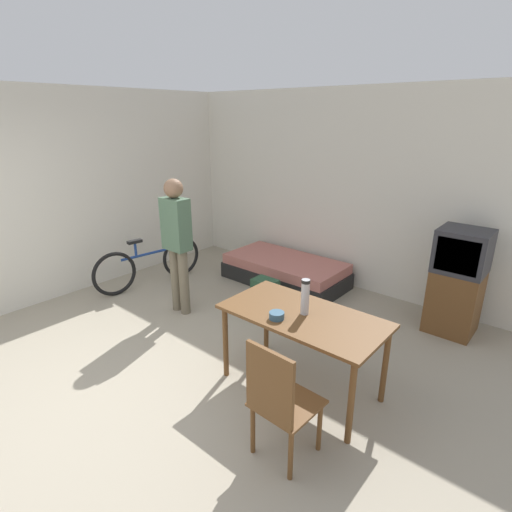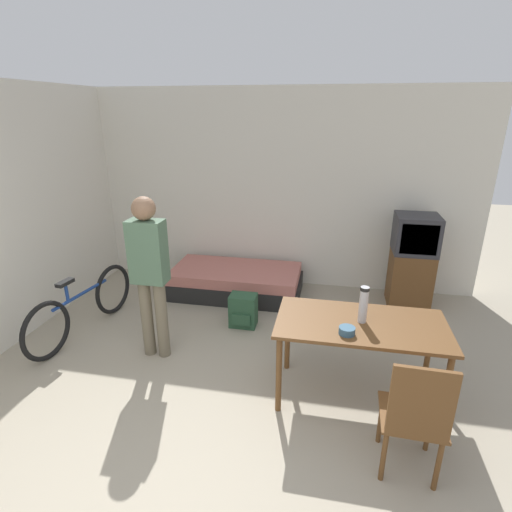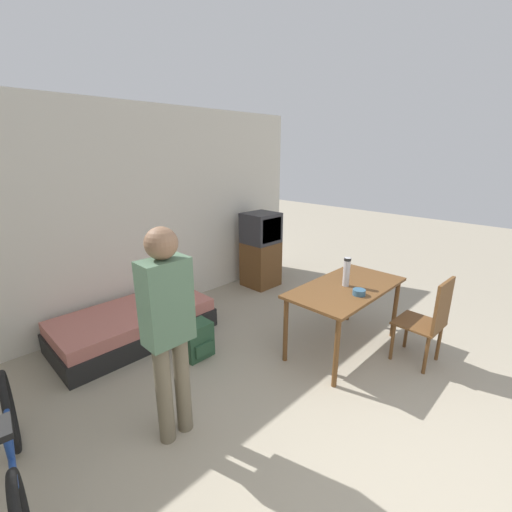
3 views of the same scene
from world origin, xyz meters
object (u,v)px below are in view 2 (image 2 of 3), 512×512
Objects in this scene: tv at (412,261)px; wooden_chair at (416,415)px; mate_bowl at (347,331)px; bicycle at (83,307)px; thermos_flask at (364,303)px; backpack at (243,311)px; daybed at (236,281)px; dining_table at (360,331)px; person_standing at (149,268)px.

tv is 1.26× the size of wooden_chair.
wooden_chair is 7.47× the size of mate_bowl.
bicycle is 2.98m from mate_bowl.
thermos_flask is (2.98, -0.51, 0.60)m from bicycle.
tv is 3.08× the size of backpack.
daybed is at bearing 42.87° from bicycle.
dining_table is (-0.73, -1.97, 0.06)m from tv.
wooden_chair is at bearing -51.29° from mate_bowl.
daybed is 1.26× the size of dining_table.
thermos_flask is at bearing 112.43° from wooden_chair.
wooden_chair is 3.03× the size of thermos_flask.
bicycle is at bearing -163.88° from backpack.
wooden_chair is 2.59m from person_standing.
wooden_chair is at bearing -21.39° from bicycle.
wooden_chair is 0.76m from mate_bowl.
tv reaches higher than wooden_chair.
daybed is 1.47× the size of tv.
backpack is (-1.98, -0.94, -0.41)m from tv.
thermos_flask reaches higher than wooden_chair.
thermos_flask is 0.29m from mate_bowl.
dining_table reaches higher than backpack.
person_standing is (-2.73, -1.69, 0.37)m from tv.
tv is at bearing 81.64° from wooden_chair.
wooden_chair is 3.56m from bicycle.
daybed is 1.83m from person_standing.
dining_table is at bearing -101.00° from thermos_flask.
bicycle is at bearing 166.03° from person_standing.
thermos_flask is at bearing -38.93° from backpack.
person_standing is (-0.46, -1.58, 0.79)m from daybed.
daybed is 3.24m from wooden_chair.
dining_table is 0.27m from mate_bowl.
thermos_flask is (-0.32, 0.79, 0.39)m from wooden_chair.
dining_table reaches higher than bicycle.
thermos_flask is at bearing 79.00° from dining_table.
person_standing reaches higher than tv.
bicycle is 4.25× the size of backpack.
tv is 2.10m from dining_table.
daybed is 2.31m from tv.
mate_bowl is (-0.85, -2.18, 0.17)m from tv.
tv is 3.83× the size of thermos_flask.
tv is 2.23m from backpack.
thermos_flask reaches higher than bicycle.
wooden_chair reaches higher than backpack.
dining_table is 3.59× the size of backpack.
thermos_flask is at bearing -110.43° from tv.
backpack is (0.29, -0.84, 0.01)m from daybed.
bicycle is 1.81m from backpack.
dining_table is 1.47× the size of wooden_chair.
dining_table is 0.84× the size of person_standing.
tv is 0.86× the size of dining_table.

